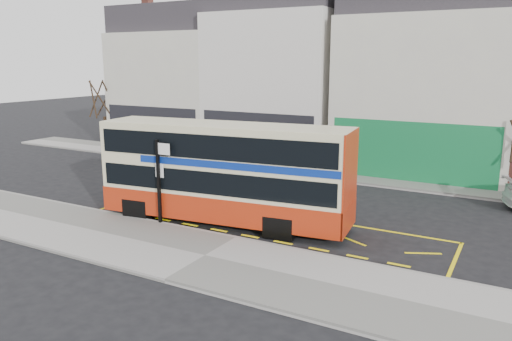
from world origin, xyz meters
The scene contains 13 objects.
ground centered at (0.00, 0.00, 0.00)m, with size 120.00×120.00×0.00m, color black.
pavement centered at (0.00, -2.30, 0.07)m, with size 40.00×4.00×0.15m, color #9B9793.
kerb centered at (0.00, -0.38, 0.07)m, with size 40.00×0.15×0.15m, color gray.
far_pavement centered at (0.00, 11.00, 0.07)m, with size 50.00×3.00×0.15m, color #9B9793.
road_markings centered at (0.00, 1.60, 0.01)m, with size 14.00×3.40×0.01m, color yellow, non-canonical shape.
terrace_far_left centered at (-13.50, 14.99, 4.82)m, with size 8.00×8.01×10.80m.
terrace_left centered at (-5.50, 14.99, 5.32)m, with size 8.00×8.01×11.80m.
terrace_green_shop centered at (3.50, 14.99, 5.07)m, with size 9.00×8.01×11.30m.
double_decker_bus centered at (-1.37, 1.10, 2.04)m, with size 9.93×3.37×3.89m.
bus_stop_post centered at (-3.31, -0.39, 2.05)m, with size 0.79×0.13×3.19m.
car_silver centered at (-11.53, 9.71, 0.74)m, with size 1.74×4.32×1.47m, color silver.
car_grey centered at (-2.56, 9.75, 0.64)m, with size 1.36×3.90×1.28m, color #383B3E.
street_tree_left centered at (-18.04, 11.37, 4.20)m, with size 2.85×2.85×6.15m.
Camera 1 is at (8.64, -14.57, 6.23)m, focal length 35.00 mm.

